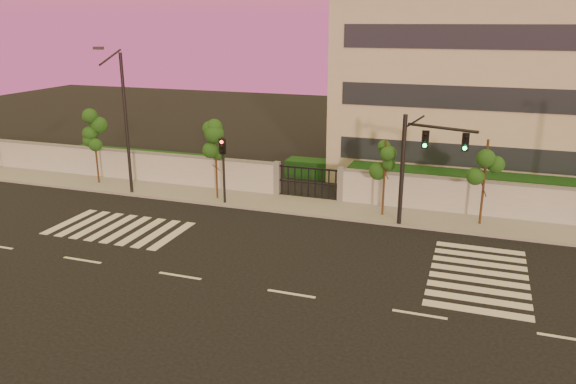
% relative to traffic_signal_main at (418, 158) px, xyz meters
% --- Properties ---
extents(ground, '(120.00, 120.00, 0.00)m').
position_rel_traffic_signal_main_xyz_m(ground, '(-3.64, -9.14, -3.74)').
color(ground, black).
rests_on(ground, ground).
extents(sidewalk, '(60.00, 3.00, 0.15)m').
position_rel_traffic_signal_main_xyz_m(sidewalk, '(-3.64, 1.36, -3.67)').
color(sidewalk, gray).
rests_on(sidewalk, ground).
extents(perimeter_wall, '(60.00, 0.36, 2.20)m').
position_rel_traffic_signal_main_xyz_m(perimeter_wall, '(-3.53, 2.86, -2.67)').
color(perimeter_wall, '#ABADB2').
rests_on(perimeter_wall, ground).
extents(hedge_row, '(41.00, 4.25, 1.80)m').
position_rel_traffic_signal_main_xyz_m(hedge_row, '(-2.47, 5.60, -2.93)').
color(hedge_row, black).
rests_on(hedge_row, ground).
extents(institutional_building, '(24.40, 12.40, 12.25)m').
position_rel_traffic_signal_main_xyz_m(institutional_building, '(5.36, 12.85, 2.41)').
color(institutional_building, beige).
rests_on(institutional_building, ground).
extents(road_markings, '(57.00, 7.62, 0.02)m').
position_rel_traffic_signal_main_xyz_m(road_markings, '(-5.22, -5.38, -3.73)').
color(road_markings, silver).
rests_on(road_markings, ground).
extents(street_tree_b, '(1.53, 1.22, 4.79)m').
position_rel_traffic_signal_main_xyz_m(street_tree_b, '(-20.62, 1.41, -0.22)').
color(street_tree_b, '#382314').
rests_on(street_tree_b, ground).
extents(street_tree_c, '(1.41, 1.12, 4.80)m').
position_rel_traffic_signal_main_xyz_m(street_tree_c, '(-11.73, 0.91, -0.21)').
color(street_tree_c, '#382314').
rests_on(street_tree_c, ground).
extents(street_tree_d, '(1.48, 1.18, 4.37)m').
position_rel_traffic_signal_main_xyz_m(street_tree_d, '(-1.80, 1.15, -0.52)').
color(street_tree_d, '#382314').
rests_on(street_tree_d, ground).
extents(street_tree_e, '(1.59, 1.27, 4.65)m').
position_rel_traffic_signal_main_xyz_m(street_tree_e, '(3.30, 1.41, -0.32)').
color(street_tree_e, '#382314').
rests_on(street_tree_e, ground).
extents(traffic_signal_main, '(3.67, 1.34, 5.92)m').
position_rel_traffic_signal_main_xyz_m(traffic_signal_main, '(0.00, 0.00, 0.00)').
color(traffic_signal_main, black).
rests_on(traffic_signal_main, ground).
extents(traffic_signal_secondary, '(0.32, 0.32, 4.06)m').
position_rel_traffic_signal_main_xyz_m(traffic_signal_secondary, '(-10.96, 0.24, -1.17)').
color(traffic_signal_secondary, black).
rests_on(traffic_signal_secondary, ground).
extents(streetlight_west, '(0.54, 2.17, 9.03)m').
position_rel_traffic_signal_main_xyz_m(streetlight_west, '(-17.36, 0.10, 1.13)').
color(streetlight_west, black).
rests_on(streetlight_west, ground).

